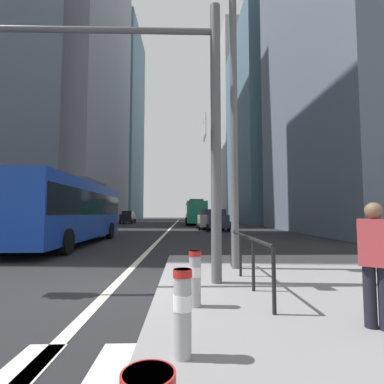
# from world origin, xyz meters

# --- Properties ---
(ground_plane) EXTENTS (160.00, 160.00, 0.00)m
(ground_plane) POSITION_xyz_m (0.00, 20.00, 0.00)
(ground_plane) COLOR black
(lane_centre_line) EXTENTS (0.20, 80.00, 0.01)m
(lane_centre_line) POSITION_xyz_m (0.00, 30.00, 0.01)
(lane_centre_line) COLOR beige
(lane_centre_line) RESTS_ON ground
(office_tower_left_mid) EXTENTS (13.06, 24.60, 48.45)m
(office_tower_left_mid) POSITION_xyz_m (-16.00, 38.43, 24.23)
(office_tower_left_mid) COLOR gray
(office_tower_left_mid) RESTS_ON ground
(office_tower_left_far) EXTENTS (12.26, 18.59, 47.07)m
(office_tower_left_far) POSITION_xyz_m (-16.00, 64.70, 23.53)
(office_tower_left_far) COLOR slate
(office_tower_left_far) RESTS_ON ground
(office_tower_right_near) EXTENTS (12.73, 19.08, 36.08)m
(office_tower_right_near) POSITION_xyz_m (17.00, 18.13, 18.04)
(office_tower_right_near) COLOR slate
(office_tower_right_near) RESTS_ON ground
(office_tower_right_mid) EXTENTS (13.50, 22.65, 33.52)m
(office_tower_right_mid) POSITION_xyz_m (17.00, 43.57, 16.76)
(office_tower_right_mid) COLOR slate
(office_tower_right_mid) RESTS_ON ground
(office_tower_right_far) EXTENTS (12.45, 17.88, 47.78)m
(office_tower_right_far) POSITION_xyz_m (17.00, 67.35, 23.89)
(office_tower_right_far) COLOR #9E9EA3
(office_tower_right_far) RESTS_ON ground
(city_bus_blue_oncoming) EXTENTS (2.84, 10.96, 3.40)m
(city_bus_blue_oncoming) POSITION_xyz_m (-4.24, 8.72, 1.84)
(city_bus_blue_oncoming) COLOR #14389E
(city_bus_blue_oncoming) RESTS_ON ground
(city_bus_red_receding) EXTENTS (2.81, 10.62, 3.40)m
(city_bus_red_receding) POSITION_xyz_m (2.97, 34.52, 1.83)
(city_bus_red_receding) COLOR #198456
(city_bus_red_receding) RESTS_ON ground
(city_bus_red_distant) EXTENTS (2.72, 10.73, 3.40)m
(city_bus_red_distant) POSITION_xyz_m (3.48, 57.59, 1.84)
(city_bus_red_distant) COLOR red
(city_bus_red_distant) RESTS_ON ground
(car_oncoming_mid) EXTENTS (2.12, 4.52, 1.94)m
(car_oncoming_mid) POSITION_xyz_m (-7.38, 39.72, 0.99)
(car_oncoming_mid) COLOR black
(car_oncoming_mid) RESTS_ON ground
(car_receding_near) EXTENTS (2.11, 4.39, 1.94)m
(car_receding_near) POSITION_xyz_m (3.74, 22.61, 0.99)
(car_receding_near) COLOR #B2A899
(car_receding_near) RESTS_ON ground
(car_receding_far) EXTENTS (2.11, 4.52, 1.94)m
(car_receding_far) POSITION_xyz_m (4.38, 20.83, 0.99)
(car_receding_far) COLOR #232838
(car_receding_far) RESTS_ON ground
(traffic_signal_gantry) EXTENTS (6.70, 0.65, 6.00)m
(traffic_signal_gantry) POSITION_xyz_m (-0.07, 0.03, 4.14)
(traffic_signal_gantry) COLOR #515156
(traffic_signal_gantry) RESTS_ON median_island
(street_lamp_post) EXTENTS (5.50, 0.32, 8.00)m
(street_lamp_post) POSITION_xyz_m (2.85, 1.62, 5.28)
(street_lamp_post) COLOR #56565B
(street_lamp_post) RESTS_ON median_island
(bollard_left) EXTENTS (0.20, 0.20, 0.87)m
(bollard_left) POSITION_xyz_m (1.51, -3.06, 0.63)
(bollard_left) COLOR #99999E
(bollard_left) RESTS_ON median_island
(bollard_right) EXTENTS (0.20, 0.20, 0.84)m
(bollard_right) POSITION_xyz_m (1.69, -1.47, 0.62)
(bollard_right) COLOR #99999E
(bollard_right) RESTS_ON median_island
(pedestrian_railing) EXTENTS (0.06, 3.84, 0.98)m
(pedestrian_railing) POSITION_xyz_m (2.80, 0.03, 0.86)
(pedestrian_railing) COLOR black
(pedestrian_railing) RESTS_ON median_island
(pedestrian_waiting) EXTENTS (0.45, 0.41, 1.57)m
(pedestrian_waiting) POSITION_xyz_m (3.94, -2.40, 1.01)
(pedestrian_waiting) COLOR black
(pedestrian_waiting) RESTS_ON median_island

